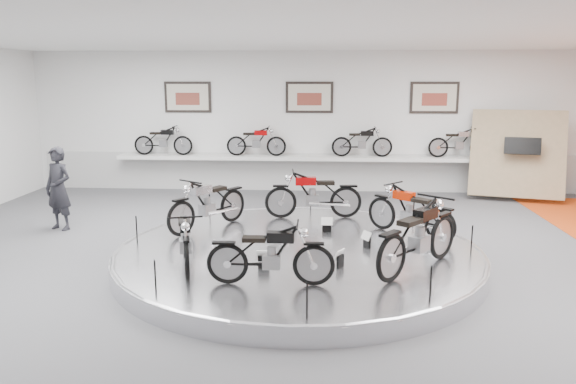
# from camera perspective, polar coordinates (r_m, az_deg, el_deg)

# --- Properties ---
(floor) EXTENTS (16.00, 16.00, 0.00)m
(floor) POSITION_cam_1_polar(r_m,az_deg,el_deg) (9.73, 0.99, -7.93)
(floor) COLOR #515053
(floor) RESTS_ON ground
(ceiling) EXTENTS (16.00, 16.00, 0.00)m
(ceiling) POSITION_cam_1_polar(r_m,az_deg,el_deg) (9.21, 1.08, 16.25)
(ceiling) COLOR white
(ceiling) RESTS_ON wall_back
(wall_back) EXTENTS (16.00, 0.00, 16.00)m
(wall_back) POSITION_cam_1_polar(r_m,az_deg,el_deg) (16.22, 2.17, 7.12)
(wall_back) COLOR silver
(wall_back) RESTS_ON floor
(wall_front) EXTENTS (16.00, 0.00, 16.00)m
(wall_front) POSITION_cam_1_polar(r_m,az_deg,el_deg) (2.53, -6.57, -17.87)
(wall_front) COLOR silver
(wall_front) RESTS_ON floor
(dado_band) EXTENTS (15.68, 0.04, 1.10)m
(dado_band) POSITION_cam_1_polar(r_m,az_deg,el_deg) (16.37, 2.13, 2.05)
(dado_band) COLOR #BCBCBA
(dado_band) RESTS_ON floor
(display_platform) EXTENTS (6.40, 6.40, 0.30)m
(display_platform) POSITION_cam_1_polar(r_m,az_deg,el_deg) (9.96, 1.08, -6.55)
(display_platform) COLOR silver
(display_platform) RESTS_ON floor
(platform_rim) EXTENTS (6.40, 6.40, 0.10)m
(platform_rim) POSITION_cam_1_polar(r_m,az_deg,el_deg) (9.93, 1.08, -5.89)
(platform_rim) COLOR #B2B2BA
(platform_rim) RESTS_ON display_platform
(shelf) EXTENTS (11.00, 0.55, 0.10)m
(shelf) POSITION_cam_1_polar(r_m,az_deg,el_deg) (16.03, 2.12, 3.47)
(shelf) COLOR silver
(shelf) RESTS_ON wall_back
(poster_left) EXTENTS (1.35, 0.06, 0.88)m
(poster_left) POSITION_cam_1_polar(r_m,az_deg,el_deg) (16.60, -10.15, 9.47)
(poster_left) COLOR beige
(poster_left) RESTS_ON wall_back
(poster_center) EXTENTS (1.35, 0.06, 0.88)m
(poster_center) POSITION_cam_1_polar(r_m,az_deg,el_deg) (16.14, 2.19, 9.59)
(poster_center) COLOR beige
(poster_center) RESTS_ON wall_back
(poster_right) EXTENTS (1.35, 0.06, 0.88)m
(poster_right) POSITION_cam_1_polar(r_m,az_deg,el_deg) (16.43, 14.65, 9.26)
(poster_right) COLOR beige
(poster_right) RESTS_ON wall_back
(display_panel) EXTENTS (2.56, 1.52, 2.30)m
(display_panel) POSITION_cam_1_polar(r_m,az_deg,el_deg) (16.24, 22.26, 3.62)
(display_panel) COLOR tan
(display_panel) RESTS_ON floor
(shelf_bike_a) EXTENTS (1.22, 0.43, 0.73)m
(shelf_bike_a) POSITION_cam_1_polar(r_m,az_deg,el_deg) (16.62, -12.56, 4.94)
(shelf_bike_a) COLOR black
(shelf_bike_a) RESTS_ON shelf
(shelf_bike_b) EXTENTS (1.22, 0.43, 0.73)m
(shelf_bike_b) POSITION_cam_1_polar(r_m,az_deg,el_deg) (16.08, -3.24, 4.98)
(shelf_bike_b) COLOR #8B0204
(shelf_bike_b) RESTS_ON shelf
(shelf_bike_c) EXTENTS (1.22, 0.43, 0.73)m
(shelf_bike_c) POSITION_cam_1_polar(r_m,az_deg,el_deg) (16.01, 7.52, 4.87)
(shelf_bike_c) COLOR black
(shelf_bike_c) RESTS_ON shelf
(shelf_bike_d) EXTENTS (1.22, 0.43, 0.73)m
(shelf_bike_d) POSITION_cam_1_polar(r_m,az_deg,el_deg) (16.41, 17.00, 4.63)
(shelf_bike_d) COLOR #ADACB1
(shelf_bike_d) RESTS_ON shelf
(bike_a) EXTENTS (1.61, 1.57, 0.98)m
(bike_a) POSITION_cam_1_polar(r_m,az_deg,el_deg) (10.79, 12.31, -1.88)
(bike_a) COLOR #AC1C01
(bike_a) RESTS_ON display_platform
(bike_b) EXTENTS (1.79, 0.77, 1.03)m
(bike_b) POSITION_cam_1_polar(r_m,az_deg,el_deg) (11.92, 2.59, -0.24)
(bike_b) COLOR #8B0204
(bike_b) RESTS_ON display_platform
(bike_c) EXTENTS (1.51, 1.80, 1.03)m
(bike_c) POSITION_cam_1_polar(r_m,az_deg,el_deg) (11.18, -8.15, -1.12)
(bike_c) COLOR #ADACB1
(bike_c) RESTS_ON display_platform
(bike_d) EXTENTS (0.95, 1.65, 0.92)m
(bike_d) POSITION_cam_1_polar(r_m,az_deg,el_deg) (9.00, -10.41, -4.68)
(bike_d) COLOR black
(bike_d) RESTS_ON display_platform
(bike_e) EXTENTS (1.57, 0.56, 0.92)m
(bike_e) POSITION_cam_1_polar(r_m,az_deg,el_deg) (8.09, -1.81, -6.33)
(bike_e) COLOR black
(bike_e) RESTS_ON display_platform
(bike_f) EXTENTS (1.72, 1.88, 1.11)m
(bike_f) POSITION_cam_1_polar(r_m,az_deg,el_deg) (8.91, 13.14, -4.30)
(bike_f) COLOR black
(bike_f) RESTS_ON display_platform
(visitor) EXTENTS (0.77, 0.64, 1.80)m
(visitor) POSITION_cam_1_polar(r_m,az_deg,el_deg) (13.05, -22.29, 0.32)
(visitor) COLOR black
(visitor) RESTS_ON floor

